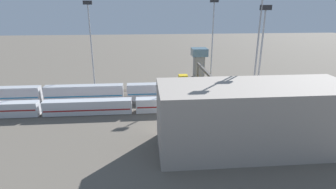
{
  "coord_description": "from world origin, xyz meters",
  "views": [
    {
      "loc": [
        3.57,
        78.34,
        27.61
      ],
      "look_at": [
        -3.16,
        2.93,
        2.5
      ],
      "focal_mm": 28.71,
      "sensor_mm": 36.0,
      "label": 1
    }
  ],
  "objects_px": {
    "light_mast_1": "(262,47)",
    "light_mast_3": "(259,36)",
    "train_on_track_0": "(191,83)",
    "maintenance_shed": "(254,117)",
    "train_on_track_2": "(125,92)",
    "light_mast_0": "(213,33)",
    "control_tower": "(199,60)",
    "train_on_track_4": "(171,104)",
    "light_mast_2": "(90,35)",
    "signal_gantry": "(206,75)"
  },
  "relations": [
    {
      "from": "train_on_track_4",
      "to": "control_tower",
      "type": "relative_size",
      "value": 9.78
    },
    {
      "from": "light_mast_0",
      "to": "control_tower",
      "type": "distance_m",
      "value": 17.31
    },
    {
      "from": "train_on_track_0",
      "to": "maintenance_shed",
      "type": "relative_size",
      "value": 0.26
    },
    {
      "from": "train_on_track_0",
      "to": "maintenance_shed",
      "type": "distance_m",
      "value": 41.69
    },
    {
      "from": "train_on_track_2",
      "to": "light_mast_0",
      "type": "xyz_separation_m",
      "value": [
        -29.54,
        -13.24,
        16.17
      ]
    },
    {
      "from": "train_on_track_4",
      "to": "light_mast_1",
      "type": "height_order",
      "value": "light_mast_1"
    },
    {
      "from": "train_on_track_4",
      "to": "light_mast_2",
      "type": "distance_m",
      "value": 36.95
    },
    {
      "from": "signal_gantry",
      "to": "light_mast_0",
      "type": "bearing_deg",
      "value": -110.09
    },
    {
      "from": "light_mast_2",
      "to": "light_mast_3",
      "type": "height_order",
      "value": "light_mast_3"
    },
    {
      "from": "train_on_track_2",
      "to": "light_mast_0",
      "type": "bearing_deg",
      "value": -155.85
    },
    {
      "from": "control_tower",
      "to": "train_on_track_2",
      "type": "bearing_deg",
      "value": 42.84
    },
    {
      "from": "light_mast_3",
      "to": "light_mast_1",
      "type": "bearing_deg",
      "value": -172.14
    },
    {
      "from": "train_on_track_0",
      "to": "signal_gantry",
      "type": "bearing_deg",
      "value": 105.97
    },
    {
      "from": "signal_gantry",
      "to": "control_tower",
      "type": "xyz_separation_m",
      "value": [
        -3.08,
        -25.75,
        -0.5
      ]
    },
    {
      "from": "light_mast_1",
      "to": "light_mast_0",
      "type": "bearing_deg",
      "value": -76.89
    },
    {
      "from": "maintenance_shed",
      "to": "light_mast_2",
      "type": "bearing_deg",
      "value": -48.61
    },
    {
      "from": "train_on_track_2",
      "to": "signal_gantry",
      "type": "distance_m",
      "value": 25.16
    },
    {
      "from": "train_on_track_4",
      "to": "control_tower",
      "type": "distance_m",
      "value": 39.04
    },
    {
      "from": "light_mast_3",
      "to": "signal_gantry",
      "type": "distance_m",
      "value": 20.74
    },
    {
      "from": "light_mast_1",
      "to": "train_on_track_4",
      "type": "bearing_deg",
      "value": -6.98
    },
    {
      "from": "light_mast_1",
      "to": "light_mast_3",
      "type": "relative_size",
      "value": 0.85
    },
    {
      "from": "light_mast_0",
      "to": "control_tower",
      "type": "xyz_separation_m",
      "value": [
        1.77,
        -12.51,
        -11.83
      ]
    },
    {
      "from": "signal_gantry",
      "to": "maintenance_shed",
      "type": "height_order",
      "value": "maintenance_shed"
    },
    {
      "from": "train_on_track_4",
      "to": "light_mast_1",
      "type": "bearing_deg",
      "value": 173.02
    },
    {
      "from": "train_on_track_4",
      "to": "light_mast_3",
      "type": "height_order",
      "value": "light_mast_3"
    },
    {
      "from": "train_on_track_2",
      "to": "train_on_track_4",
      "type": "height_order",
      "value": "train_on_track_2"
    },
    {
      "from": "light_mast_2",
      "to": "light_mast_3",
      "type": "bearing_deg",
      "value": 150.69
    },
    {
      "from": "train_on_track_0",
      "to": "light_mast_3",
      "type": "relative_size",
      "value": 0.3
    },
    {
      "from": "light_mast_0",
      "to": "signal_gantry",
      "type": "height_order",
      "value": "light_mast_0"
    },
    {
      "from": "signal_gantry",
      "to": "maintenance_shed",
      "type": "relative_size",
      "value": 0.66
    },
    {
      "from": "train_on_track_0",
      "to": "signal_gantry",
      "type": "xyz_separation_m",
      "value": [
        -2.86,
        10.0,
        5.26
      ]
    },
    {
      "from": "light_mast_3",
      "to": "signal_gantry",
      "type": "height_order",
      "value": "light_mast_3"
    },
    {
      "from": "light_mast_1",
      "to": "maintenance_shed",
      "type": "height_order",
      "value": "light_mast_1"
    },
    {
      "from": "train_on_track_4",
      "to": "light_mast_3",
      "type": "distance_m",
      "value": 28.47
    },
    {
      "from": "train_on_track_4",
      "to": "light_mast_0",
      "type": "bearing_deg",
      "value": -125.66
    },
    {
      "from": "train_on_track_4",
      "to": "maintenance_shed",
      "type": "relative_size",
      "value": 3.04
    },
    {
      "from": "light_mast_1",
      "to": "light_mast_2",
      "type": "distance_m",
      "value": 53.36
    },
    {
      "from": "light_mast_0",
      "to": "light_mast_2",
      "type": "height_order",
      "value": "light_mast_0"
    },
    {
      "from": "light_mast_2",
      "to": "signal_gantry",
      "type": "xyz_separation_m",
      "value": [
        -35.96,
        12.73,
        -10.96
      ]
    },
    {
      "from": "light_mast_1",
      "to": "light_mast_3",
      "type": "xyz_separation_m",
      "value": [
        1.13,
        0.16,
        2.71
      ]
    },
    {
      "from": "train_on_track_4",
      "to": "signal_gantry",
      "type": "xyz_separation_m",
      "value": [
        -11.83,
        -10.0,
        5.37
      ]
    },
    {
      "from": "light_mast_2",
      "to": "maintenance_shed",
      "type": "relative_size",
      "value": 0.77
    },
    {
      "from": "light_mast_0",
      "to": "light_mast_3",
      "type": "bearing_deg",
      "value": 100.66
    },
    {
      "from": "train_on_track_2",
      "to": "light_mast_2",
      "type": "xyz_separation_m",
      "value": [
        11.26,
        -12.73,
        15.79
      ]
    },
    {
      "from": "train_on_track_0",
      "to": "light_mast_1",
      "type": "bearing_deg",
      "value": 121.15
    },
    {
      "from": "train_on_track_2",
      "to": "train_on_track_0",
      "type": "height_order",
      "value": "same"
    },
    {
      "from": "train_on_track_4",
      "to": "maintenance_shed",
      "type": "bearing_deg",
      "value": 124.5
    },
    {
      "from": "light_mast_1",
      "to": "control_tower",
      "type": "distance_m",
      "value": 40.76
    },
    {
      "from": "light_mast_3",
      "to": "light_mast_0",
      "type": "bearing_deg",
      "value": -79.34
    },
    {
      "from": "light_mast_3",
      "to": "maintenance_shed",
      "type": "distance_m",
      "value": 23.84
    }
  ]
}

